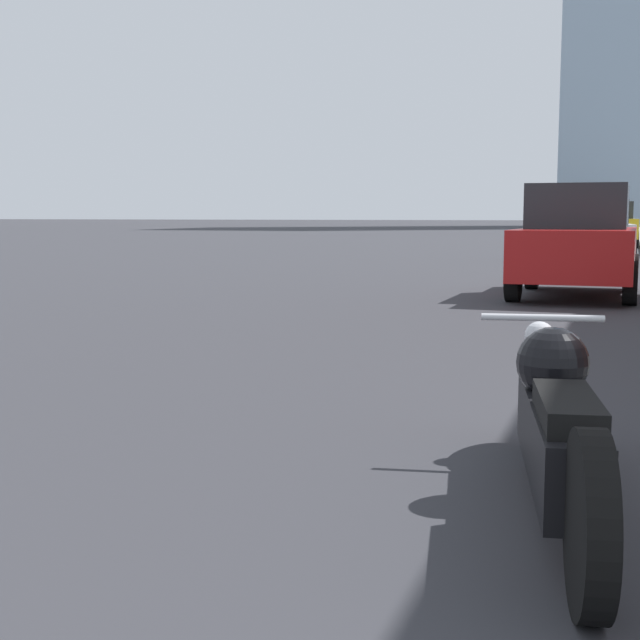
{
  "coord_description": "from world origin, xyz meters",
  "views": [
    {
      "loc": [
        3.65,
        0.95,
        1.28
      ],
      "look_at": [
        1.87,
        6.08,
        0.63
      ],
      "focal_mm": 50.0,
      "sensor_mm": 36.0,
      "label": 1
    }
  ],
  "objects_px": {
    "motorcycle": "(557,425)",
    "parked_car_red": "(577,242)",
    "parked_car_yellow": "(610,224)",
    "parked_car_white": "(597,230)"
  },
  "relations": [
    {
      "from": "parked_car_white",
      "to": "parked_car_yellow",
      "type": "xyz_separation_m",
      "value": [
        0.09,
        11.26,
        0.05
      ]
    },
    {
      "from": "parked_car_red",
      "to": "parked_car_yellow",
      "type": "distance_m",
      "value": 22.48
    },
    {
      "from": "motorcycle",
      "to": "parked_car_white",
      "type": "xyz_separation_m",
      "value": [
        -0.61,
        21.82,
        0.46
      ]
    },
    {
      "from": "motorcycle",
      "to": "parked_car_red",
      "type": "height_order",
      "value": "parked_car_red"
    },
    {
      "from": "motorcycle",
      "to": "parked_car_yellow",
      "type": "relative_size",
      "value": 0.64
    },
    {
      "from": "motorcycle",
      "to": "parked_car_white",
      "type": "height_order",
      "value": "parked_car_white"
    },
    {
      "from": "parked_car_red",
      "to": "parked_car_yellow",
      "type": "xyz_separation_m",
      "value": [
        -0.01,
        22.48,
        0.03
      ]
    },
    {
      "from": "motorcycle",
      "to": "parked_car_yellow",
      "type": "xyz_separation_m",
      "value": [
        -0.52,
        33.08,
        0.51
      ]
    },
    {
      "from": "motorcycle",
      "to": "parked_car_yellow",
      "type": "bearing_deg",
      "value": 80.85
    },
    {
      "from": "parked_car_white",
      "to": "parked_car_yellow",
      "type": "bearing_deg",
      "value": 86.02
    }
  ]
}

